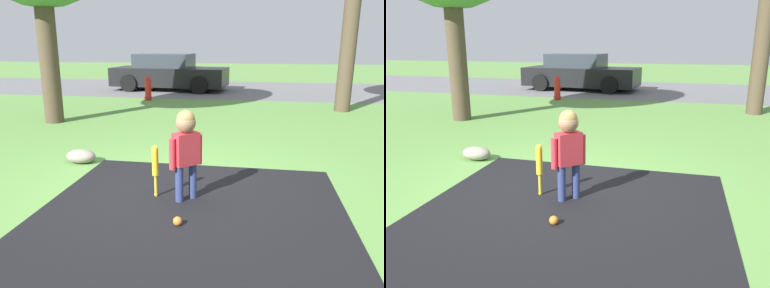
# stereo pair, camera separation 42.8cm
# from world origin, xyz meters

# --- Properties ---
(ground_plane) EXTENTS (60.00, 60.00, 0.00)m
(ground_plane) POSITION_xyz_m (0.00, 0.00, 0.00)
(ground_plane) COLOR #5B8C42
(street_strip) EXTENTS (40.00, 6.00, 0.01)m
(street_strip) POSITION_xyz_m (0.00, 10.69, 0.00)
(street_strip) COLOR slate
(street_strip) RESTS_ON ground
(child) EXTENTS (0.33, 0.32, 1.06)m
(child) POSITION_xyz_m (0.24, -0.27, 0.68)
(child) COLOR navy
(child) RESTS_ON ground
(baseball_bat) EXTENTS (0.08, 0.08, 0.63)m
(baseball_bat) POSITION_xyz_m (-0.13, -0.24, 0.40)
(baseball_bat) COLOR yellow
(baseball_bat) RESTS_ON ground
(sports_ball) EXTENTS (0.09, 0.09, 0.09)m
(sports_ball) POSITION_xyz_m (0.27, -0.91, 0.05)
(sports_ball) COLOR orange
(sports_ball) RESTS_ON ground
(fire_hydrant) EXTENTS (0.28, 0.25, 0.76)m
(fire_hydrant) POSITION_xyz_m (-2.41, 7.26, 0.37)
(fire_hydrant) COLOR red
(fire_hydrant) RESTS_ON ground
(parked_car) EXTENTS (4.45, 2.23, 1.37)m
(parked_car) POSITION_xyz_m (-2.38, 10.02, 0.65)
(parked_car) COLOR black
(parked_car) RESTS_ON ground
(edging_rock) EXTENTS (0.45, 0.31, 0.21)m
(edging_rock) POSITION_xyz_m (-1.59, 0.82, 0.10)
(edging_rock) COLOR gray
(edging_rock) RESTS_ON ground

